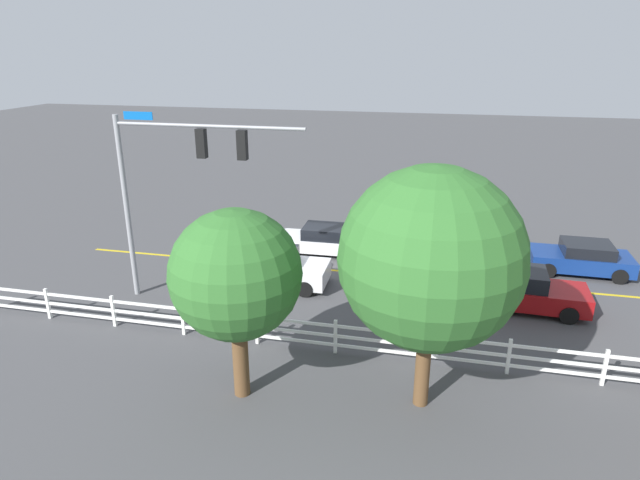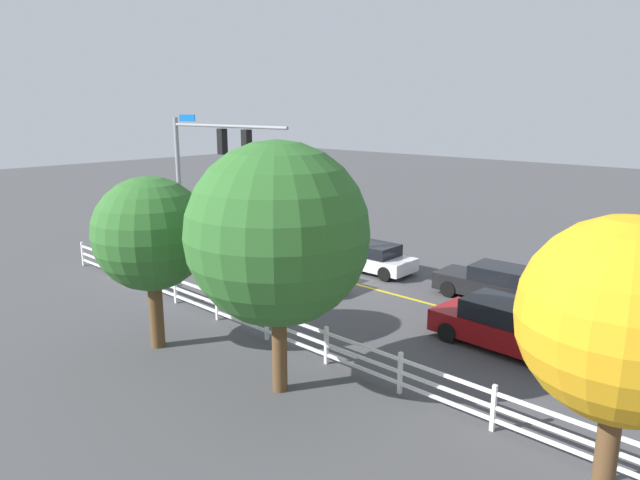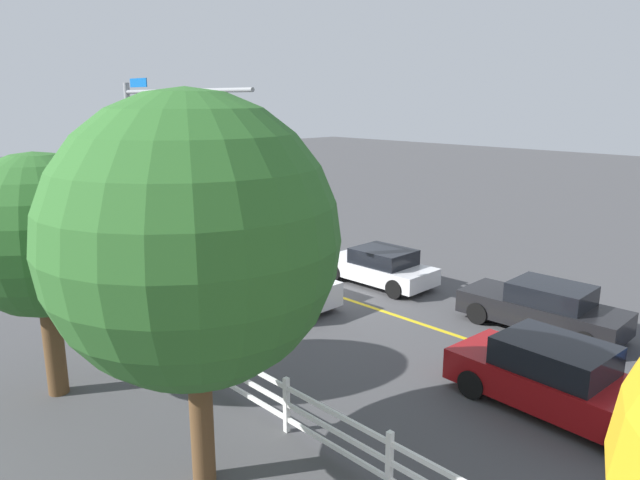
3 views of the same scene
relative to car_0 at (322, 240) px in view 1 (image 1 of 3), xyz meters
name	(u,v)px [view 1 (image 1 of 3)]	position (x,y,z in m)	size (l,w,h in m)	color
ground_plane	(298,267)	(0.65, 2.00, -0.64)	(120.00, 120.00, 0.00)	#444447
lane_center_stripe	(389,275)	(-3.35, 2.00, -0.64)	(28.00, 0.16, 0.01)	gold
signal_assembly	(172,173)	(4.12, 5.99, 4.30)	(6.99, 0.37, 7.04)	gray
car_0	(322,240)	(0.00, 0.00, 0.00)	(4.07, 1.94, 1.31)	silver
car_1	(518,290)	(-8.30, 3.92, 0.08)	(4.79, 2.07, 1.51)	maroon
car_2	(273,267)	(1.16, 3.93, 0.08)	(4.41, 2.08, 1.49)	silver
car_3	(453,248)	(-5.97, -0.09, 0.03)	(4.55, 1.94, 1.41)	black
car_4	(581,258)	(-11.30, -0.14, 0.02)	(4.07, 2.01, 1.36)	navy
white_rail_fence	(335,336)	(-2.35, 8.53, -0.04)	(26.10, 0.10, 1.15)	white
tree_1	(236,275)	(-0.23, 11.19, 2.96)	(3.47, 3.47, 5.36)	brown
tree_2	(431,259)	(-5.11, 10.53, 3.60)	(4.65, 4.65, 6.57)	brown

